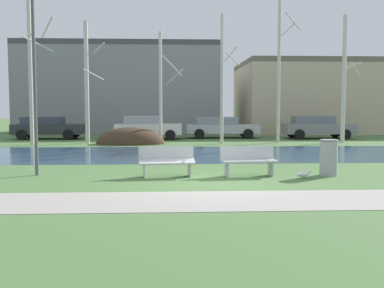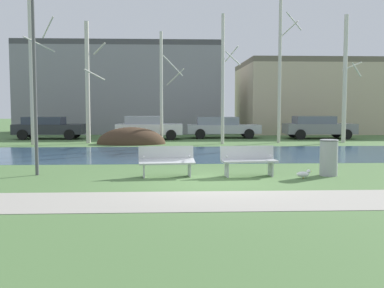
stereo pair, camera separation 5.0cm
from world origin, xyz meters
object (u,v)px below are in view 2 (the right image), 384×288
object	(u,v)px
parked_van_nearest_dark	(48,127)
parked_wagon_fourth_grey	(318,127)
bench_right	(249,160)
streetlamp	(34,49)
parked_sedan_second_white	(148,127)
seagull	(304,174)
trash_bin	(329,157)
parked_hatch_third_silver	(222,127)
bench_left	(167,160)

from	to	relation	value
parked_van_nearest_dark	parked_wagon_fourth_grey	xyz separation A→B (m)	(17.15, -0.47, 0.02)
bench_right	parked_wagon_fourth_grey	distance (m)	17.25
streetlamp	parked_van_nearest_dark	distance (m)	16.38
parked_sedan_second_white	streetlamp	bearing A→B (deg)	-99.56
seagull	parked_sedan_second_white	size ratio (longest dim) A/B	0.10
seagull	streetlamp	distance (m)	8.52
trash_bin	parked_sedan_second_white	xyz separation A→B (m)	(-6.02, 15.61, 0.22)
parked_hatch_third_silver	parked_wagon_fourth_grey	distance (m)	6.14
seagull	parked_sedan_second_white	bearing A→B (deg)	107.66
bench_right	bench_left	bearing A→B (deg)	180.00
bench_right	parked_sedan_second_white	xyz separation A→B (m)	(-3.66, 15.61, 0.30)
bench_left	parked_hatch_third_silver	xyz separation A→B (m)	(3.45, 16.60, 0.27)
trash_bin	bench_left	bearing A→B (deg)	179.93
bench_right	parked_hatch_third_silver	size ratio (longest dim) A/B	0.35
bench_left	parked_van_nearest_dark	size ratio (longest dim) A/B	0.38
streetlamp	parked_sedan_second_white	bearing A→B (deg)	80.44
bench_left	seagull	size ratio (longest dim) A/B	3.81
bench_left	bench_right	distance (m)	2.38
seagull	parked_van_nearest_dark	distance (m)	20.26
parked_van_nearest_dark	parked_hatch_third_silver	bearing A→B (deg)	2.26
streetlamp	parked_van_nearest_dark	size ratio (longest dim) A/B	1.27
bench_left	streetlamp	xyz separation A→B (m)	(-3.83, 0.50, 3.21)
bench_right	seagull	world-z (taller)	bench_right
seagull	parked_van_nearest_dark	world-z (taller)	parked_van_nearest_dark
trash_bin	parked_wagon_fourth_grey	world-z (taller)	parked_wagon_fourth_grey
bench_right	parked_hatch_third_silver	bearing A→B (deg)	86.31
parked_van_nearest_dark	trash_bin	bearing A→B (deg)	-52.59
bench_right	trash_bin	distance (m)	2.36
parked_wagon_fourth_grey	bench_left	bearing A→B (deg)	-121.25
parked_sedan_second_white	parked_wagon_fourth_grey	xyz separation A→B (m)	(10.81, 0.09, -0.00)
bench_right	trash_bin	bearing A→B (deg)	-0.14
seagull	parked_hatch_third_silver	world-z (taller)	parked_hatch_third_silver
bench_right	parked_van_nearest_dark	size ratio (longest dim) A/B	0.38
parked_van_nearest_dark	parked_sedan_second_white	distance (m)	6.37
bench_left	bench_right	world-z (taller)	same
bench_left	seagull	xyz separation A→B (m)	(3.85, -0.52, -0.34)
bench_right	seagull	distance (m)	1.60
bench_left	bench_right	xyz separation A→B (m)	(2.38, 0.00, 0.00)
bench_right	seagull	size ratio (longest dim) A/B	3.81
parked_sedan_second_white	seagull	bearing A→B (deg)	-72.34
trash_bin	parked_wagon_fourth_grey	xyz separation A→B (m)	(4.79, 15.70, 0.22)
trash_bin	parked_van_nearest_dark	xyz separation A→B (m)	(-12.37, 16.17, 0.20)
streetlamp	parked_hatch_third_silver	xyz separation A→B (m)	(7.27, 16.10, -2.94)
seagull	streetlamp	bearing A→B (deg)	172.44
bench_right	parked_van_nearest_dark	bearing A→B (deg)	121.76
bench_left	parked_sedan_second_white	distance (m)	15.66
trash_bin	streetlamp	bearing A→B (deg)	176.64
streetlamp	parked_sedan_second_white	world-z (taller)	streetlamp
seagull	parked_van_nearest_dark	size ratio (longest dim) A/B	0.10
bench_right	parked_hatch_third_silver	xyz separation A→B (m)	(1.07, 16.60, 0.27)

